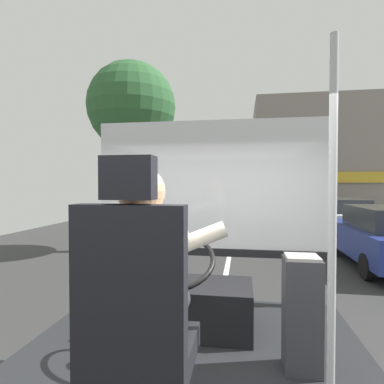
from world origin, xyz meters
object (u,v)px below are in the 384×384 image
object	(u,v)px
steering_console	(187,304)
fare_box	(302,313)
bus_driver	(145,274)
driver_seat	(138,330)
handrail_pole	(332,226)
parked_car_white	(339,216)

from	to	relation	value
steering_console	fare_box	world-z (taller)	steering_console
bus_driver	fare_box	distance (m)	1.21
driver_seat	fare_box	distance (m)	1.22
handrail_pole	steering_console	bearing A→B (deg)	137.87
handrail_pole	parked_car_white	size ratio (longest dim) A/B	0.51
driver_seat	fare_box	bearing A→B (deg)	44.40
bus_driver	steering_console	xyz separation A→B (m)	(-0.00, 1.18, -0.59)
steering_console	driver_seat	bearing A→B (deg)	-90.00
bus_driver	parked_car_white	distance (m)	12.74
bus_driver	parked_car_white	size ratio (longest dim) A/B	0.20
handrail_pole	parked_car_white	xyz separation A→B (m)	(3.36, 11.63, -1.05)
driver_seat	handrail_pole	bearing A→B (deg)	25.12
driver_seat	parked_car_white	bearing A→B (deg)	70.41
driver_seat	parked_car_white	world-z (taller)	driver_seat
driver_seat	handrail_pole	world-z (taller)	handrail_pole
handrail_pole	driver_seat	bearing A→B (deg)	-154.88
driver_seat	bus_driver	world-z (taller)	driver_seat
steering_console	handrail_pole	distance (m)	1.50
steering_console	handrail_pole	size ratio (longest dim) A/B	0.54
driver_seat	handrail_pole	size ratio (longest dim) A/B	0.67
steering_console	handrail_pole	bearing A→B (deg)	-42.13
driver_seat	bus_driver	xyz separation A→B (m)	(-0.00, 0.11, 0.22)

